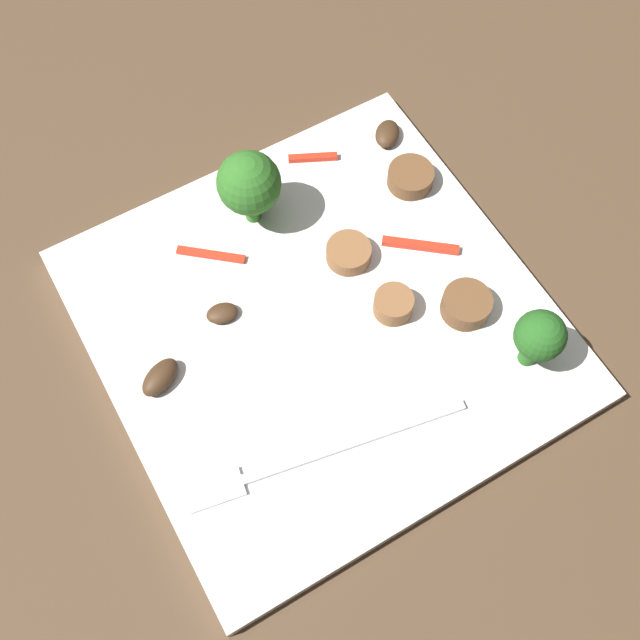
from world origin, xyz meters
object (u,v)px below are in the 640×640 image
(sausage_slice_1, at_px, (410,177))
(mushroom_2, at_px, (222,313))
(pepper_strip_1, at_px, (420,245))
(fork, at_px, (307,458))
(mushroom_1, at_px, (160,377))
(plate, at_px, (320,324))
(sausage_slice_0, at_px, (349,253))
(pepper_strip_0, at_px, (211,255))
(sausage_slice_2, at_px, (466,305))
(mushroom_0, at_px, (387,134))
(broccoli_floret_0, at_px, (539,337))
(broccoli_floret_1, at_px, (253,182))
(sausage_slice_3, at_px, (393,304))
(pepper_strip_2, at_px, (313,158))

(sausage_slice_1, height_order, mushroom_2, sausage_slice_1)
(sausage_slice_1, relative_size, mushroom_2, 1.56)
(pepper_strip_1, bearing_deg, sausage_slice_1, -115.34)
(fork, bearing_deg, mushroom_1, -48.23)
(plate, distance_m, fork, 0.10)
(sausage_slice_0, xyz_separation_m, pepper_strip_0, (0.08, -0.05, -0.00))
(fork, distance_m, sausage_slice_0, 0.14)
(fork, relative_size, pepper_strip_0, 3.73)
(sausage_slice_2, bearing_deg, fork, 14.20)
(sausage_slice_0, xyz_separation_m, mushroom_0, (-0.08, -0.07, -0.00))
(broccoli_floret_0, height_order, pepper_strip_1, broccoli_floret_0)
(plate, xyz_separation_m, sausage_slice_1, (-0.11, -0.06, 0.01))
(broccoli_floret_1, relative_size, sausage_slice_3, 2.35)
(mushroom_1, bearing_deg, pepper_strip_2, -148.97)
(sausage_slice_3, height_order, pepper_strip_0, sausage_slice_3)
(fork, bearing_deg, pepper_strip_2, -110.11)
(mushroom_2, bearing_deg, pepper_strip_0, -107.33)
(fork, relative_size, pepper_strip_2, 4.97)
(mushroom_1, bearing_deg, mushroom_2, -158.49)
(fork, bearing_deg, mushroom_0, -122.70)
(sausage_slice_0, height_order, sausage_slice_3, sausage_slice_3)
(broccoli_floret_0, height_order, mushroom_2, broccoli_floret_0)
(plate, relative_size, mushroom_2, 13.45)
(mushroom_2, bearing_deg, plate, 147.17)
(fork, distance_m, sausage_slice_1, 0.22)
(sausage_slice_2, bearing_deg, sausage_slice_3, -30.37)
(mushroom_2, bearing_deg, broccoli_floret_0, 141.16)
(plate, height_order, mushroom_2, mushroom_2)
(mushroom_2, relative_size, pepper_strip_1, 0.40)
(mushroom_0, xyz_separation_m, pepper_strip_2, (0.06, -0.01, -0.00))
(sausage_slice_1, bearing_deg, plate, 29.49)
(mushroom_0, bearing_deg, plate, 41.58)
(plate, height_order, pepper_strip_2, pepper_strip_2)
(broccoli_floret_0, xyz_separation_m, sausage_slice_0, (0.06, -0.12, -0.03))
(mushroom_2, bearing_deg, pepper_strip_1, 171.43)
(sausage_slice_3, height_order, mushroom_1, sausage_slice_3)
(broccoli_floret_1, bearing_deg, mushroom_1, 35.55)
(sausage_slice_1, xyz_separation_m, mushroom_0, (-0.01, -0.04, -0.00))
(fork, height_order, mushroom_2, mushroom_2)
(fork, height_order, broccoli_floret_1, broccoli_floret_1)
(mushroom_2, bearing_deg, sausage_slice_3, 152.28)
(sausage_slice_1, xyz_separation_m, pepper_strip_1, (0.02, 0.05, -0.00))
(mushroom_0, height_order, pepper_strip_0, mushroom_0)
(broccoli_floret_1, height_order, sausage_slice_3, broccoli_floret_1)
(fork, relative_size, mushroom_0, 7.13)
(sausage_slice_3, bearing_deg, mushroom_1, -11.34)
(plate, xyz_separation_m, sausage_slice_0, (-0.04, -0.03, 0.01))
(sausage_slice_0, distance_m, pepper_strip_2, 0.09)
(broccoli_floret_1, bearing_deg, sausage_slice_0, 121.06)
(sausage_slice_3, bearing_deg, pepper_strip_0, -48.61)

